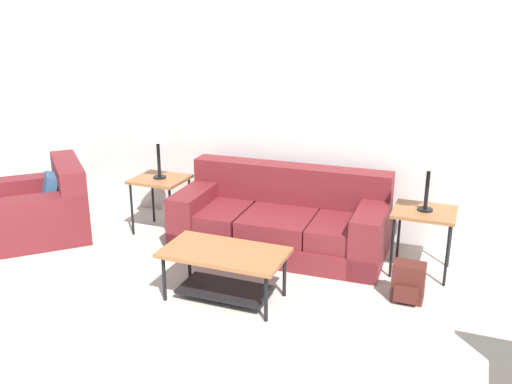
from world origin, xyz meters
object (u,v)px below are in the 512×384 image
at_px(table_lamp_right, 430,155).
at_px(side_table_left, 160,183).
at_px(table_lamp_left, 157,131).
at_px(armchair, 45,209).
at_px(couch, 282,222).
at_px(side_table_right, 424,217).
at_px(backpack, 408,283).
at_px(coffee_table, 225,263).

bearing_deg(table_lamp_right, side_table_left, -180.00).
bearing_deg(table_lamp_left, armchair, -154.52).
bearing_deg(armchair, couch, 12.96).
bearing_deg(table_lamp_left, side_table_right, -0.00).
bearing_deg(backpack, couch, 154.60).
bearing_deg(couch, coffee_table, -94.75).
xyz_separation_m(couch, table_lamp_left, (-1.40, -0.04, 0.85)).
height_order(couch, backpack, couch).
bearing_deg(side_table_left, side_table_right, 0.00).
bearing_deg(backpack, side_table_left, 167.60).
bearing_deg(armchair, table_lamp_left, 25.48).
bearing_deg(couch, side_table_right, -1.68).
bearing_deg(side_table_left, table_lamp_left, 126.87).
relative_size(couch, table_lamp_right, 3.34).
distance_m(side_table_left, side_table_right, 2.81).
xyz_separation_m(couch, side_table_right, (1.40, -0.04, 0.26)).
distance_m(coffee_table, table_lamp_left, 1.92).
relative_size(table_lamp_right, backpack, 1.90).
xyz_separation_m(couch, table_lamp_right, (1.40, -0.04, 0.85)).
bearing_deg(side_table_left, armchair, -154.52).
xyz_separation_m(armchair, coffee_table, (2.44, -0.61, 0.04)).
xyz_separation_m(side_table_left, table_lamp_left, (-0.00, 0.00, 0.59)).
bearing_deg(coffee_table, table_lamp_right, 37.44).
xyz_separation_m(table_lamp_left, table_lamp_right, (2.81, 0.00, 0.00)).
distance_m(side_table_left, table_lamp_left, 0.59).
bearing_deg(table_lamp_left, side_table_left, -53.13).
relative_size(coffee_table, table_lamp_right, 1.62).
relative_size(couch, coffee_table, 2.06).
bearing_deg(coffee_table, backpack, 20.24).
bearing_deg(table_lamp_right, backpack, -93.21).
distance_m(armchair, table_lamp_left, 1.53).
bearing_deg(side_table_left, backpack, -12.40).
distance_m(couch, side_table_left, 1.43).
relative_size(armchair, table_lamp_left, 2.17).
bearing_deg(side_table_right, coffee_table, -142.56).
bearing_deg(side_table_left, coffee_table, -41.49).
bearing_deg(side_table_right, couch, 178.32).
height_order(coffee_table, side_table_left, side_table_left).
distance_m(couch, side_table_right, 1.43).
xyz_separation_m(side_table_right, table_lamp_right, (0.00, 0.00, 0.59)).
distance_m(couch, backpack, 1.52).
height_order(side_table_left, side_table_right, same).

